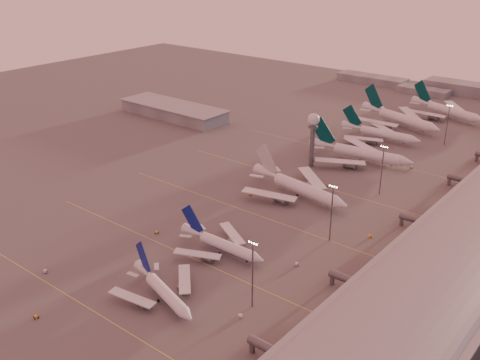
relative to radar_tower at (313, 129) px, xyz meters
The scene contains 25 objects.
ground 121.92m from the radar_tower, 92.39° to the right, with size 700.00×700.00×0.00m, color #555252.
taxiway_markings 71.83m from the radar_tower, 68.66° to the right, with size 180.00×185.25×0.02m.
hangar 127.68m from the radar_tower, behind, with size 82.00×27.00×8.50m.
radar_tower is the anchor object (origin of this frame).
mast_a 131.38m from the radar_tower, 66.17° to the right, with size 3.60×0.56×25.00m.
mast_b 82.32m from the radar_tower, 52.43° to the right, with size 3.60×0.56×25.00m.
mast_c 46.66m from the radar_tower, 12.53° to the right, with size 3.60×0.56×25.00m.
mast_d 91.11m from the radar_tower, 61.74° to the left, with size 3.60×0.56×25.00m.
distant_horizon 205.86m from the radar_tower, 90.67° to the left, with size 165.00×37.50×9.00m.
narrowbody_near 140.08m from the radar_tower, 78.56° to the right, with size 38.28×30.09×15.37m.
narrowbody_mid 104.19m from the radar_tower, 77.28° to the right, with size 41.13×32.86×16.08m.
widebody_white 44.28m from the radar_tower, 65.85° to the right, with size 58.39×46.44×20.65m.
greentail_a 33.05m from the radar_tower, 52.58° to the left, with size 60.32×48.49×21.93m.
greentail_b 66.40m from the radar_tower, 81.64° to the left, with size 52.18×42.16×18.96m.
greentail_c 98.72m from the radar_tower, 86.08° to the left, with size 62.74×49.91×23.51m.
greentail_d 139.13m from the radar_tower, 80.29° to the left, with size 57.98×46.04×21.90m.
gsv_truck_a 153.67m from the radar_tower, 96.88° to the right, with size 6.07×5.36×2.42m.
gsv_tug_near 170.22m from the radar_tower, 89.06° to the right, with size 2.72×3.59×0.91m.
gsv_catering_a 139.40m from the radar_tower, 67.00° to the right, with size 5.94×4.62×4.46m.
gsv_tug_mid 107.38m from the radar_tower, 94.88° to the right, with size 3.41×3.64×0.90m.
gsv_truck_b 104.66m from the radar_tower, 60.39° to the right, with size 6.16×2.68×2.42m.
gsv_truck_c 53.81m from the radar_tower, 92.17° to the right, with size 6.21×5.35×2.46m.
gsv_catering_b 83.00m from the radar_tower, 40.26° to the right, with size 5.23×3.12×4.02m.
gsv_tug_far 34.53m from the radar_tower, 39.53° to the right, with size 3.20×4.02×1.00m.
gsv_tug_hangar 57.59m from the radar_tower, 35.80° to the left, with size 3.45×2.85×0.85m.
Camera 1 is at (152.72, -123.28, 111.76)m, focal length 42.00 mm.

